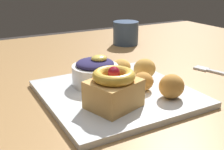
# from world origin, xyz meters

# --- Properties ---
(dining_table) EXTENTS (1.55, 0.96, 0.73)m
(dining_table) POSITION_xyz_m (0.00, 0.00, 0.65)
(dining_table) COLOR olive
(dining_table) RESTS_ON ground_plane
(front_plate) EXTENTS (0.29, 0.29, 0.01)m
(front_plate) POSITION_xyz_m (-0.03, -0.17, 0.74)
(front_plate) COLOR silver
(front_plate) RESTS_ON dining_table
(cake_slice) EXTENTS (0.11, 0.10, 0.08)m
(cake_slice) POSITION_xyz_m (-0.07, -0.23, 0.78)
(cake_slice) COLOR tan
(cake_slice) RESTS_ON front_plate
(berry_ramekin) EXTENTS (0.10, 0.10, 0.07)m
(berry_ramekin) POSITION_xyz_m (-0.05, -0.12, 0.77)
(berry_ramekin) COLOR white
(berry_ramekin) RESTS_ON front_plate
(fritter_front) EXTENTS (0.05, 0.05, 0.05)m
(fritter_front) POSITION_xyz_m (0.04, -0.25, 0.77)
(fritter_front) COLOR #BC7F38
(fritter_front) RESTS_ON front_plate
(fritter_middle) EXTENTS (0.04, 0.04, 0.04)m
(fritter_middle) POSITION_xyz_m (0.02, -0.19, 0.76)
(fritter_middle) COLOR #BC7F38
(fritter_middle) RESTS_ON front_plate
(fritter_back) EXTENTS (0.05, 0.05, 0.05)m
(fritter_back) POSITION_xyz_m (0.06, -0.14, 0.77)
(fritter_back) COLOR gold
(fritter_back) RESTS_ON front_plate
(fritter_extra) EXTENTS (0.04, 0.05, 0.04)m
(fritter_extra) POSITION_xyz_m (0.03, -0.09, 0.76)
(fritter_extra) COLOR gold
(fritter_extra) RESTS_ON front_plate
(fork) EXTENTS (0.05, 0.12, 0.00)m
(fork) POSITION_xyz_m (0.26, -0.17, 0.73)
(fork) COLOR silver
(fork) RESTS_ON dining_table
(coffee_mug) EXTENTS (0.09, 0.09, 0.08)m
(coffee_mug) POSITION_xyz_m (0.22, 0.20, 0.77)
(coffee_mug) COLOR #334766
(coffee_mug) RESTS_ON dining_table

